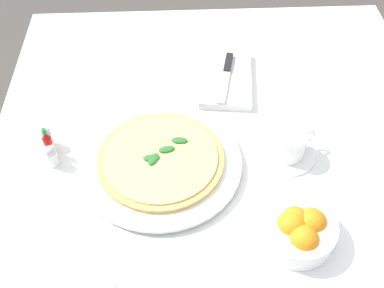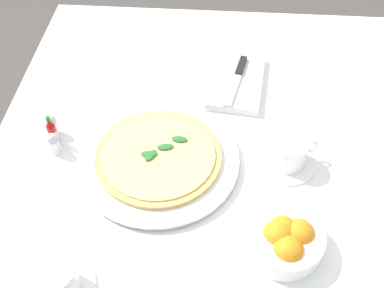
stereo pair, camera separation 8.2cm
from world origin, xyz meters
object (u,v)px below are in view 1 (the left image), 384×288
object	(u,v)px
coffee_cup_right_edge	(289,145)
dinner_knife	(226,75)
pepper_shaker	(47,138)
citrus_bowl	(298,229)
salt_shaker	(52,157)
napkin_folded	(226,79)
hot_sauce_bottle	(49,144)
pizza_plate	(161,163)
pizza	(160,158)

from	to	relation	value
coffee_cup_right_edge	dinner_knife	xyz separation A→B (m)	(-0.25, -0.11, -0.01)
coffee_cup_right_edge	pepper_shaker	size ratio (longest dim) A/B	2.31
coffee_cup_right_edge	citrus_bowl	world-z (taller)	coffee_cup_right_edge
dinner_knife	salt_shaker	bearing A→B (deg)	-45.18
napkin_folded	salt_shaker	distance (m)	0.48
citrus_bowl	hot_sauce_bottle	world-z (taller)	hot_sauce_bottle
pizza_plate	salt_shaker	distance (m)	0.24
salt_shaker	pepper_shaker	bearing A→B (deg)	-160.35
pizza	salt_shaker	xyz separation A→B (m)	(-0.02, -0.24, 0.00)
pizza	salt_shaker	distance (m)	0.24
pizza	salt_shaker	size ratio (longest dim) A/B	4.93
coffee_cup_right_edge	napkin_folded	bearing A→B (deg)	-156.00
coffee_cup_right_edge	hot_sauce_bottle	xyz separation A→B (m)	(-0.02, -0.53, 0.00)
napkin_folded	hot_sauce_bottle	bearing A→B (deg)	-54.52
citrus_bowl	salt_shaker	distance (m)	0.54
citrus_bowl	salt_shaker	size ratio (longest dim) A/B	2.67
napkin_folded	pizza_plate	bearing A→B (deg)	-25.31
dinner_knife	hot_sauce_bottle	distance (m)	0.47
pizza	coffee_cup_right_edge	xyz separation A→B (m)	(-0.02, 0.28, 0.01)
citrus_bowl	hot_sauce_bottle	bearing A→B (deg)	-114.82
coffee_cup_right_edge	pepper_shaker	distance (m)	0.54
napkin_folded	salt_shaker	bearing A→B (deg)	-51.03
salt_shaker	coffee_cup_right_edge	bearing A→B (deg)	90.47
pizza_plate	dinner_knife	size ratio (longest dim) A/B	1.83
pizza_plate	dinner_knife	xyz separation A→B (m)	(-0.27, 0.17, 0.01)
pizza	citrus_bowl	world-z (taller)	citrus_bowl
napkin_folded	citrus_bowl	size ratio (longest dim) A/B	1.55
pizza	pepper_shaker	distance (m)	0.27
dinner_knife	citrus_bowl	size ratio (longest dim) A/B	1.30
pizza_plate	pizza	size ratio (longest dim) A/B	1.28
pizza_plate	salt_shaker	bearing A→B (deg)	-93.85
coffee_cup_right_edge	hot_sauce_bottle	distance (m)	0.53
dinner_knife	hot_sauce_bottle	bearing A→B (deg)	-48.69
salt_shaker	pepper_shaker	size ratio (longest dim) A/B	1.00
coffee_cup_right_edge	dinner_knife	world-z (taller)	coffee_cup_right_edge
hot_sauce_bottle	pizza	bearing A→B (deg)	79.91
dinner_knife	citrus_bowl	world-z (taller)	citrus_bowl
pizza_plate	napkin_folded	xyz separation A→B (m)	(-0.28, 0.17, -0.00)
coffee_cup_right_edge	salt_shaker	size ratio (longest dim) A/B	2.31
dinner_knife	pepper_shaker	world-z (taller)	pepper_shaker
salt_shaker	pepper_shaker	xyz separation A→B (m)	(-0.06, -0.02, 0.00)
coffee_cup_right_edge	pizza_plate	bearing A→B (deg)	-85.94
pizza	coffee_cup_right_edge	bearing A→B (deg)	94.02
pizza_plate	hot_sauce_bottle	world-z (taller)	hot_sauce_bottle
coffee_cup_right_edge	citrus_bowl	distance (m)	0.21
salt_shaker	pepper_shaker	world-z (taller)	same
dinner_knife	coffee_cup_right_edge	bearing A→B (deg)	36.66
napkin_folded	dinner_knife	distance (m)	0.01
citrus_bowl	salt_shaker	bearing A→B (deg)	-112.56
pizza	pepper_shaker	xyz separation A→B (m)	(-0.07, -0.26, 0.00)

